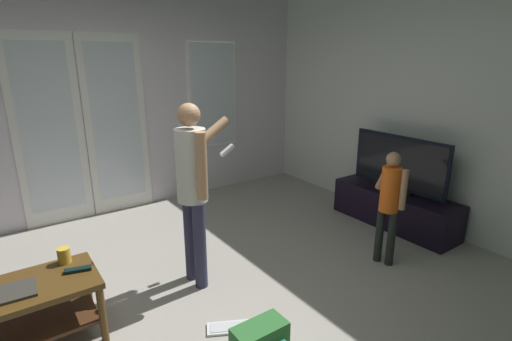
{
  "coord_description": "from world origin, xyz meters",
  "views": [
    {
      "loc": [
        -0.95,
        -2.23,
        1.85
      ],
      "look_at": [
        0.82,
        0.28,
        0.93
      ],
      "focal_mm": 26.95,
      "sensor_mm": 36.0,
      "label": 1
    }
  ],
  "objects_px": {
    "coffee_table": "(15,308)",
    "loose_keyboard": "(238,327)",
    "flat_screen_tv": "(399,164)",
    "tv_remote_black": "(78,270)",
    "person_child": "(390,198)",
    "tv_stand": "(394,208)",
    "person_adult": "(194,180)",
    "cup_by_laptop": "(64,255)",
    "laptop_closed": "(8,293)"
  },
  "relations": [
    {
      "from": "coffee_table",
      "to": "loose_keyboard",
      "type": "bearing_deg",
      "value": -26.54
    },
    {
      "from": "flat_screen_tv",
      "to": "tv_remote_black",
      "type": "bearing_deg",
      "value": 176.68
    },
    {
      "from": "person_child",
      "to": "coffee_table",
      "type": "bearing_deg",
      "value": 167.35
    },
    {
      "from": "coffee_table",
      "to": "tv_stand",
      "type": "distance_m",
      "value": 3.64
    },
    {
      "from": "person_adult",
      "to": "loose_keyboard",
      "type": "bearing_deg",
      "value": -93.59
    },
    {
      "from": "coffee_table",
      "to": "tv_remote_black",
      "type": "bearing_deg",
      "value": 0.24
    },
    {
      "from": "person_adult",
      "to": "person_child",
      "type": "relative_size",
      "value": 1.43
    },
    {
      "from": "flat_screen_tv",
      "to": "loose_keyboard",
      "type": "relative_size",
      "value": 2.51
    },
    {
      "from": "cup_by_laptop",
      "to": "person_child",
      "type": "bearing_deg",
      "value": -17.99
    },
    {
      "from": "tv_stand",
      "to": "loose_keyboard",
      "type": "xyz_separation_m",
      "value": [
        -2.37,
        -0.44,
        -0.19
      ]
    },
    {
      "from": "loose_keyboard",
      "to": "tv_remote_black",
      "type": "height_order",
      "value": "tv_remote_black"
    },
    {
      "from": "flat_screen_tv",
      "to": "person_child",
      "type": "bearing_deg",
      "value": -149.4
    },
    {
      "from": "tv_stand",
      "to": "cup_by_laptop",
      "type": "bearing_deg",
      "value": 173.62
    },
    {
      "from": "person_child",
      "to": "loose_keyboard",
      "type": "xyz_separation_m",
      "value": [
        -1.6,
        0.01,
        -0.62
      ]
    },
    {
      "from": "loose_keyboard",
      "to": "coffee_table",
      "type": "bearing_deg",
      "value": 153.46
    },
    {
      "from": "coffee_table",
      "to": "loose_keyboard",
      "type": "height_order",
      "value": "coffee_table"
    },
    {
      "from": "person_child",
      "to": "loose_keyboard",
      "type": "height_order",
      "value": "person_child"
    },
    {
      "from": "person_adult",
      "to": "tv_remote_black",
      "type": "xyz_separation_m",
      "value": [
        -0.92,
        -0.07,
        -0.45
      ]
    },
    {
      "from": "flat_screen_tv",
      "to": "tv_remote_black",
      "type": "height_order",
      "value": "flat_screen_tv"
    },
    {
      "from": "person_child",
      "to": "tv_remote_black",
      "type": "xyz_separation_m",
      "value": [
        -2.48,
        0.64,
        -0.17
      ]
    },
    {
      "from": "loose_keyboard",
      "to": "cup_by_laptop",
      "type": "height_order",
      "value": "cup_by_laptop"
    },
    {
      "from": "cup_by_laptop",
      "to": "tv_remote_black",
      "type": "distance_m",
      "value": 0.19
    },
    {
      "from": "cup_by_laptop",
      "to": "coffee_table",
      "type": "bearing_deg",
      "value": -151.98
    },
    {
      "from": "person_child",
      "to": "cup_by_laptop",
      "type": "height_order",
      "value": "person_child"
    },
    {
      "from": "person_child",
      "to": "laptop_closed",
      "type": "bearing_deg",
      "value": 168.16
    },
    {
      "from": "tv_remote_black",
      "to": "tv_stand",
      "type": "bearing_deg",
      "value": 11.6
    },
    {
      "from": "coffee_table",
      "to": "tv_stand",
      "type": "xyz_separation_m",
      "value": [
        3.63,
        -0.19,
        -0.13
      ]
    },
    {
      "from": "coffee_table",
      "to": "person_child",
      "type": "relative_size",
      "value": 0.94
    },
    {
      "from": "tv_stand",
      "to": "cup_by_laptop",
      "type": "xyz_separation_m",
      "value": [
        -3.3,
        0.37,
        0.31
      ]
    },
    {
      "from": "tv_stand",
      "to": "laptop_closed",
      "type": "height_order",
      "value": "laptop_closed"
    },
    {
      "from": "person_child",
      "to": "cup_by_laptop",
      "type": "relative_size",
      "value": 9.61
    },
    {
      "from": "person_child",
      "to": "tv_remote_black",
      "type": "height_order",
      "value": "person_child"
    },
    {
      "from": "coffee_table",
      "to": "person_child",
      "type": "bearing_deg",
      "value": -12.65
    },
    {
      "from": "loose_keyboard",
      "to": "cup_by_laptop",
      "type": "xyz_separation_m",
      "value": [
        -0.93,
        0.81,
        0.5
      ]
    },
    {
      "from": "tv_stand",
      "to": "loose_keyboard",
      "type": "relative_size",
      "value": 3.13
    },
    {
      "from": "person_child",
      "to": "person_adult",
      "type": "bearing_deg",
      "value": 155.47
    },
    {
      "from": "cup_by_laptop",
      "to": "tv_remote_black",
      "type": "relative_size",
      "value": 0.65
    },
    {
      "from": "person_adult",
      "to": "laptop_closed",
      "type": "relative_size",
      "value": 4.93
    },
    {
      "from": "flat_screen_tv",
      "to": "cup_by_laptop",
      "type": "xyz_separation_m",
      "value": [
        -3.3,
        0.37,
        -0.21
      ]
    },
    {
      "from": "person_child",
      "to": "tv_remote_black",
      "type": "relative_size",
      "value": 6.22
    },
    {
      "from": "person_adult",
      "to": "loose_keyboard",
      "type": "distance_m",
      "value": 1.14
    },
    {
      "from": "person_child",
      "to": "loose_keyboard",
      "type": "relative_size",
      "value": 2.35
    },
    {
      "from": "flat_screen_tv",
      "to": "laptop_closed",
      "type": "bearing_deg",
      "value": 177.67
    },
    {
      "from": "loose_keyboard",
      "to": "laptop_closed",
      "type": "xyz_separation_m",
      "value": [
        -1.28,
        0.59,
        0.45
      ]
    },
    {
      "from": "coffee_table",
      "to": "laptop_closed",
      "type": "height_order",
      "value": "laptop_closed"
    },
    {
      "from": "loose_keyboard",
      "to": "cup_by_laptop",
      "type": "bearing_deg",
      "value": 138.87
    },
    {
      "from": "tv_stand",
      "to": "loose_keyboard",
      "type": "distance_m",
      "value": 2.42
    },
    {
      "from": "flat_screen_tv",
      "to": "person_child",
      "type": "relative_size",
      "value": 1.07
    },
    {
      "from": "person_adult",
      "to": "cup_by_laptop",
      "type": "distance_m",
      "value": 1.06
    },
    {
      "from": "laptop_closed",
      "to": "tv_remote_black",
      "type": "bearing_deg",
      "value": 8.97
    }
  ]
}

